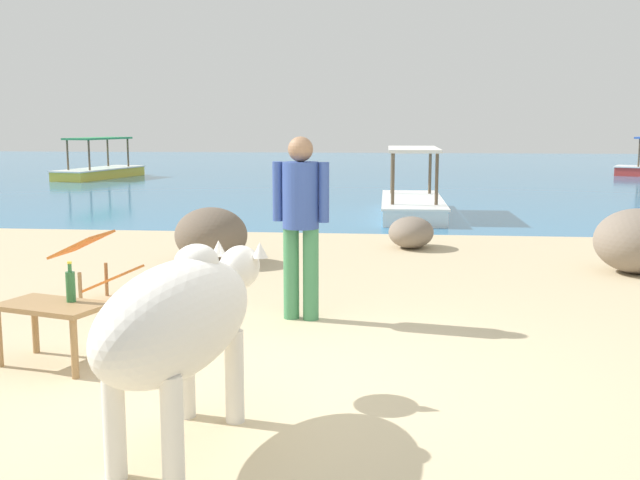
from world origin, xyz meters
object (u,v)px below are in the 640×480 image
object	(u,v)px
deck_chair_near	(98,263)
person_standing	(301,214)
cow	(182,318)
boat_white	(412,201)
boat_yellow	(100,169)
bottle	(71,286)
low_bench_table	(52,314)

from	to	relation	value
deck_chair_near	person_standing	xyz separation A→B (m)	(2.05, -0.45, 0.56)
person_standing	cow	bearing A→B (deg)	2.18
boat_white	cow	bearing A→B (deg)	-8.31
boat_white	boat_yellow	size ratio (longest dim) A/B	0.96
cow	boat_yellow	size ratio (longest dim) A/B	0.50
cow	person_standing	world-z (taller)	person_standing
cow	bottle	world-z (taller)	cow
deck_chair_near	boat_yellow	distance (m)	17.81
low_bench_table	bottle	size ratio (longest dim) A/B	2.89
person_standing	boat_yellow	bearing A→B (deg)	-144.68
bottle	boat_white	xyz separation A→B (m)	(2.61, 9.48, -0.32)
cow	bottle	bearing A→B (deg)	51.21
low_bench_table	boat_white	distance (m)	9.93
cow	bottle	xyz separation A→B (m)	(-1.20, 1.31, -0.13)
bottle	boat_white	distance (m)	9.84
cow	bottle	distance (m)	1.78
cow	boat_yellow	xyz separation A→B (m)	(-8.38, 19.71, -0.46)
deck_chair_near	low_bench_table	bearing A→B (deg)	-71.22
bottle	boat_yellow	bearing A→B (deg)	111.31
cow	boat_yellow	bearing A→B (deg)	31.69
boat_white	bottle	bearing A→B (deg)	-16.26
deck_chair_near	boat_yellow	bearing A→B (deg)	117.66
cow	deck_chair_near	world-z (taller)	cow
low_bench_table	bottle	bearing A→B (deg)	46.55
low_bench_table	deck_chair_near	world-z (taller)	deck_chair_near
boat_yellow	deck_chair_near	bearing A→B (deg)	33.92
boat_white	deck_chair_near	bearing A→B (deg)	-23.46
cow	deck_chair_near	size ratio (longest dim) A/B	2.35
cow	low_bench_table	size ratio (longest dim) A/B	2.25
low_bench_table	boat_yellow	size ratio (longest dim) A/B	0.22
cow	deck_chair_near	bearing A→B (deg)	37.70
person_standing	deck_chair_near	bearing A→B (deg)	-93.97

